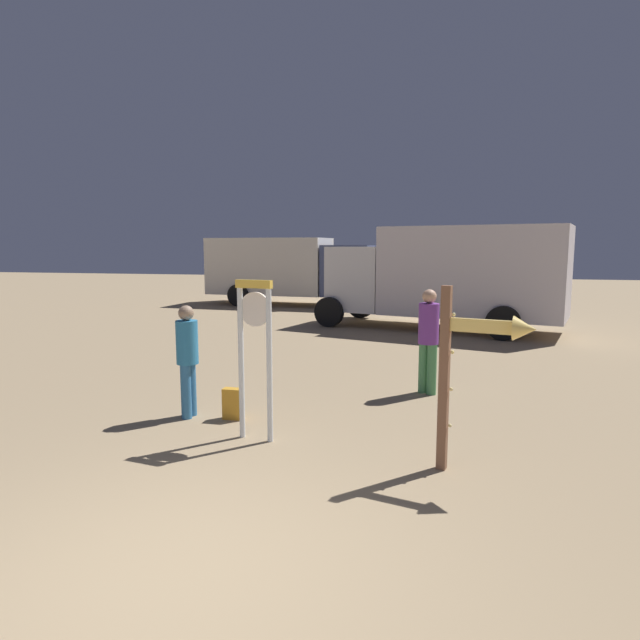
{
  "coord_description": "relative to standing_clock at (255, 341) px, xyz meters",
  "views": [
    {
      "loc": [
        1.87,
        -3.35,
        2.42
      ],
      "look_at": [
        -0.17,
        5.39,
        1.2
      ],
      "focal_mm": 30.45,
      "sensor_mm": 36.0,
      "label": 1
    }
  ],
  "objects": [
    {
      "name": "ground_plane",
      "position": [
        0.41,
        -2.9,
        -1.26
      ],
      "size": [
        80.0,
        80.0,
        0.0
      ],
      "primitive_type": "plane",
      "color": "#977F5E"
    },
    {
      "name": "standing_clock",
      "position": [
        0.0,
        0.0,
        0.0
      ],
      "size": [
        0.49,
        0.16,
        2.02
      ],
      "color": "silver",
      "rests_on": "ground_plane"
    },
    {
      "name": "arrow_sign",
      "position": [
        2.61,
        -0.5,
        0.04
      ],
      "size": [
        0.96,
        0.4,
        2.01
      ],
      "color": "brown",
      "rests_on": "ground_plane"
    },
    {
      "name": "person_near_clock",
      "position": [
        -1.24,
        0.64,
        -0.36
      ],
      "size": [
        0.31,
        0.31,
        1.61
      ],
      "color": "teal",
      "rests_on": "ground_plane"
    },
    {
      "name": "backpack",
      "position": [
        -0.59,
        0.7,
        -1.04
      ],
      "size": [
        0.28,
        0.19,
        0.44
      ],
      "color": "orange",
      "rests_on": "ground_plane"
    },
    {
      "name": "person_distant",
      "position": [
        2.03,
        2.68,
        -0.29
      ],
      "size": [
        0.33,
        0.33,
        1.73
      ],
      "color": "#488C54",
      "rests_on": "ground_plane"
    },
    {
      "name": "box_truck_near",
      "position": [
        2.37,
        9.95,
        0.38
      ],
      "size": [
        7.36,
        4.18,
        2.98
      ],
      "color": "silver",
      "rests_on": "ground_plane"
    },
    {
      "name": "box_truck_far",
      "position": [
        -4.09,
        15.47,
        0.29
      ],
      "size": [
        7.21,
        2.99,
        2.76
      ],
      "color": "silver",
      "rests_on": "ground_plane"
    }
  ]
}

